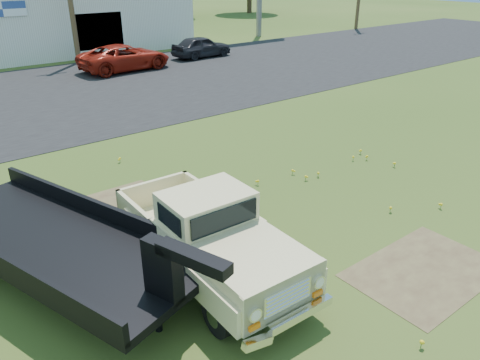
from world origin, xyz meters
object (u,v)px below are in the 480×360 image
at_px(vintage_pickup_truck, 207,234).
at_px(red_pickup, 125,58).
at_px(dark_sedan, 201,47).
at_px(flatbed_trailer, 54,236).

xyz_separation_m(vintage_pickup_truck, red_pickup, (7.15, 18.58, -0.17)).
bearing_deg(dark_sedan, red_pickup, 94.80).
bearing_deg(red_pickup, dark_sedan, -87.31).
height_order(vintage_pickup_truck, dark_sedan, vintage_pickup_truck).
bearing_deg(red_pickup, flatbed_trailer, 146.45).
bearing_deg(red_pickup, vintage_pickup_truck, 154.61).
distance_m(flatbed_trailer, red_pickup, 19.40).
xyz_separation_m(red_pickup, dark_sedan, (5.60, 0.69, -0.04)).
relative_size(flatbed_trailer, dark_sedan, 1.73).
xyz_separation_m(vintage_pickup_truck, dark_sedan, (12.75, 19.27, -0.22)).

